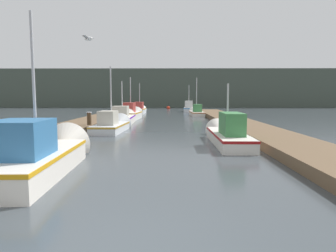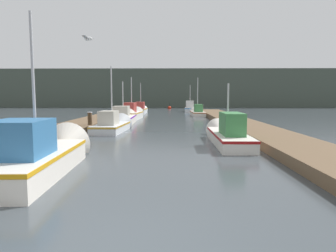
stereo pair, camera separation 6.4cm
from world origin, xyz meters
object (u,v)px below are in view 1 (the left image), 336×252
(fishing_boat_3, at_px, (123,118))
(mooring_piling_2, at_px, (201,109))
(mooring_piling_1, at_px, (238,127))
(fishing_boat_0, at_px, (40,154))
(seagull_lead, at_px, (89,39))
(fishing_boat_7, at_px, (189,108))
(fishing_boat_6, at_px, (140,109))
(channel_buoy, at_px, (168,108))
(fishing_boat_2, at_px, (113,125))
(fishing_boat_1, at_px, (226,133))
(mooring_piling_3, at_px, (129,109))
(fishing_boat_5, at_px, (196,112))
(mooring_piling_0, at_px, (89,121))
(fishing_boat_4, at_px, (131,114))

(fishing_boat_3, distance_m, mooring_piling_2, 15.72)
(mooring_piling_1, relative_size, mooring_piling_2, 0.89)
(fishing_boat_0, distance_m, seagull_lead, 3.81)
(fishing_boat_3, bearing_deg, seagull_lead, -85.90)
(fishing_boat_7, bearing_deg, fishing_boat_6, -143.22)
(fishing_boat_0, relative_size, fishing_boat_7, 1.27)
(fishing_boat_6, bearing_deg, fishing_boat_0, -90.06)
(channel_buoy, bearing_deg, fishing_boat_2, -95.86)
(seagull_lead, bearing_deg, fishing_boat_1, -32.53)
(mooring_piling_3, height_order, seagull_lead, seagull_lead)
(fishing_boat_1, xyz_separation_m, mooring_piling_1, (1.12, 2.44, 0.05))
(fishing_boat_3, xyz_separation_m, mooring_piling_2, (7.61, 13.76, 0.11))
(channel_buoy, bearing_deg, mooring_piling_3, -105.91)
(fishing_boat_7, bearing_deg, fishing_boat_5, -83.62)
(fishing_boat_2, bearing_deg, fishing_boat_7, 78.28)
(mooring_piling_0, height_order, seagull_lead, seagull_lead)
(fishing_boat_3, height_order, seagull_lead, seagull_lead)
(fishing_boat_4, xyz_separation_m, fishing_boat_5, (6.54, 4.85, -0.12))
(fishing_boat_4, height_order, fishing_boat_7, fishing_boat_4)
(fishing_boat_3, distance_m, channel_buoy, 26.32)
(fishing_boat_6, xyz_separation_m, mooring_piling_1, (7.59, -20.83, 0.00))
(fishing_boat_5, distance_m, seagull_lead, 24.36)
(fishing_boat_2, relative_size, fishing_boat_4, 0.99)
(fishing_boat_0, distance_m, fishing_boat_7, 33.35)
(mooring_piling_3, xyz_separation_m, channel_buoy, (4.40, 15.45, -0.45))
(fishing_boat_1, xyz_separation_m, fishing_boat_2, (-6.25, 4.58, -0.06))
(fishing_boat_4, bearing_deg, fishing_boat_0, -86.38)
(mooring_piling_3, bearing_deg, mooring_piling_1, -64.57)
(fishing_boat_5, bearing_deg, mooring_piling_2, 76.22)
(fishing_boat_5, distance_m, mooring_piling_1, 16.60)
(fishing_boat_0, xyz_separation_m, fishing_boat_7, (6.32, 32.75, -0.03))
(fishing_boat_0, bearing_deg, mooring_piling_2, 72.71)
(fishing_boat_6, relative_size, channel_buoy, 5.14)
(fishing_boat_6, relative_size, fishing_boat_7, 1.26)
(fishing_boat_4, distance_m, mooring_piling_1, 13.90)
(fishing_boat_6, xyz_separation_m, mooring_piling_2, (7.63, 0.27, 0.06))
(fishing_boat_6, height_order, channel_buoy, fishing_boat_6)
(mooring_piling_1, distance_m, mooring_piling_3, 19.93)
(fishing_boat_1, xyz_separation_m, fishing_boat_5, (0.19, 19.02, -0.06))
(fishing_boat_5, relative_size, seagull_lead, 8.90)
(fishing_boat_7, bearing_deg, fishing_boat_4, -111.10)
(fishing_boat_6, bearing_deg, fishing_boat_5, -32.71)
(fishing_boat_3, height_order, fishing_boat_6, fishing_boat_6)
(fishing_boat_2, bearing_deg, fishing_boat_5, 69.32)
(fishing_boat_0, height_order, fishing_boat_5, fishing_boat_0)
(fishing_boat_1, bearing_deg, mooring_piling_1, 65.83)
(fishing_boat_6, relative_size, mooring_piling_0, 4.77)
(fishing_boat_1, bearing_deg, fishing_boat_2, 144.14)
(fishing_boat_6, bearing_deg, mooring_piling_0, -93.81)
(mooring_piling_1, bearing_deg, fishing_boat_5, 93.21)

